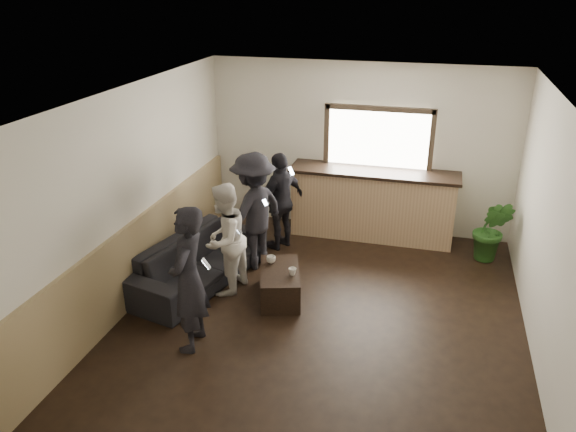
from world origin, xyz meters
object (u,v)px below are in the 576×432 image
(bar_counter, at_px, (373,200))
(cup_a, at_px, (271,259))
(person_a, at_px, (188,280))
(person_d, at_px, (281,201))
(person_b, at_px, (224,239))
(cup_b, at_px, (292,271))
(sofa, at_px, (199,261))
(coffee_table, at_px, (280,284))
(person_c, at_px, (254,211))
(potted_plant, at_px, (492,230))

(bar_counter, xyz_separation_m, cup_a, (-1.11, -2.11, -0.18))
(person_a, relative_size, person_d, 1.12)
(cup_a, distance_m, person_b, 0.70)
(cup_b, distance_m, person_d, 1.71)
(sofa, relative_size, person_b, 1.45)
(coffee_table, relative_size, person_c, 0.53)
(potted_plant, xyz_separation_m, person_b, (-3.55, -1.89, 0.27))
(sofa, bearing_deg, person_d, -16.02)
(coffee_table, xyz_separation_m, person_b, (-0.76, -0.02, 0.57))
(potted_plant, distance_m, person_c, 3.59)
(cup_a, distance_m, person_a, 1.62)
(person_b, bearing_deg, cup_a, 118.23)
(person_c, distance_m, person_d, 0.75)
(bar_counter, distance_m, person_b, 2.87)
(potted_plant, distance_m, person_b, 4.03)
(bar_counter, bearing_deg, person_d, -149.48)
(person_b, xyz_separation_m, person_d, (0.36, 1.52, 0.00))
(potted_plant, distance_m, person_d, 3.22)
(cup_b, relative_size, person_a, 0.06)
(bar_counter, height_order, cup_b, bar_counter)
(person_b, bearing_deg, person_c, 179.47)
(person_a, distance_m, person_b, 1.28)
(sofa, distance_m, cup_a, 1.05)
(sofa, height_order, person_d, person_d)
(potted_plant, relative_size, person_a, 0.57)
(potted_plant, bearing_deg, person_d, -173.50)
(person_a, bearing_deg, bar_counter, 150.48)
(sofa, height_order, person_b, person_b)
(cup_b, height_order, potted_plant, potted_plant)
(person_d, bearing_deg, bar_counter, 149.42)
(cup_b, relative_size, person_b, 0.07)
(cup_a, bearing_deg, sofa, -175.78)
(bar_counter, height_order, person_a, bar_counter)
(potted_plant, xyz_separation_m, person_a, (-3.48, -3.16, 0.37))
(coffee_table, relative_size, person_b, 0.59)
(bar_counter, height_order, potted_plant, bar_counter)
(sofa, xyz_separation_m, potted_plant, (4.00, 1.76, 0.17))
(sofa, bearing_deg, potted_plant, -52.24)
(coffee_table, bearing_deg, person_c, 127.93)
(coffee_table, bearing_deg, person_d, 105.11)
(bar_counter, distance_m, person_a, 3.95)
(person_c, height_order, person_d, person_c)
(cup_a, bearing_deg, person_d, 99.93)
(sofa, distance_m, person_c, 1.06)
(bar_counter, xyz_separation_m, coffee_table, (-0.93, -2.29, -0.44))
(cup_b, bearing_deg, sofa, 173.02)
(person_a, xyz_separation_m, person_d, (0.29, 2.80, -0.09))
(cup_b, distance_m, person_a, 1.57)
(sofa, xyz_separation_m, cup_b, (1.41, -0.17, 0.13))
(person_b, bearing_deg, person_a, 12.68)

